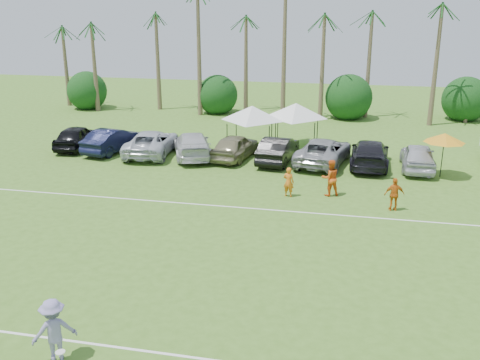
# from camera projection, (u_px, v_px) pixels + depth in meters

# --- Properties ---
(field_lines) EXTENTS (80.00, 12.10, 0.01)m
(field_lines) POSITION_uv_depth(u_px,v_px,m) (179.00, 258.00, 21.37)
(field_lines) COLOR white
(field_lines) RESTS_ON ground
(palm_tree_0) EXTENTS (2.40, 2.40, 8.90)m
(palm_tree_0) POSITION_uv_depth(u_px,v_px,m) (56.00, 29.00, 51.30)
(palm_tree_0) COLOR brown
(palm_tree_0) RESTS_ON ground
(palm_tree_1) EXTENTS (2.40, 2.40, 9.90)m
(palm_tree_1) POSITION_uv_depth(u_px,v_px,m) (103.00, 20.00, 50.04)
(palm_tree_1) COLOR brown
(palm_tree_1) RESTS_ON ground
(palm_tree_2) EXTENTS (2.40, 2.40, 10.90)m
(palm_tree_2) POSITION_uv_depth(u_px,v_px,m) (153.00, 10.00, 48.78)
(palm_tree_2) COLOR brown
(palm_tree_2) RESTS_ON ground
(palm_tree_3) EXTENTS (2.40, 2.40, 11.90)m
(palm_tree_3) POSITION_uv_depth(u_px,v_px,m) (195.00, 0.00, 47.72)
(palm_tree_3) COLOR brown
(palm_tree_3) RESTS_ON ground
(palm_tree_4) EXTENTS (2.40, 2.40, 8.90)m
(palm_tree_4) POSITION_uv_depth(u_px,v_px,m) (239.00, 31.00, 47.73)
(palm_tree_4) COLOR brown
(palm_tree_4) RESTS_ON ground
(palm_tree_5) EXTENTS (2.40, 2.40, 9.90)m
(palm_tree_5) POSITION_uv_depth(u_px,v_px,m) (284.00, 21.00, 46.67)
(palm_tree_5) COLOR brown
(palm_tree_5) RESTS_ON ground
(palm_tree_6) EXTENTS (2.40, 2.40, 10.90)m
(palm_tree_6) POSITION_uv_depth(u_px,v_px,m) (330.00, 11.00, 45.61)
(palm_tree_6) COLOR brown
(palm_tree_6) RESTS_ON ground
(palm_tree_7) EXTENTS (2.40, 2.40, 11.90)m
(palm_tree_7) POSITION_uv_depth(u_px,v_px,m) (379.00, 0.00, 44.55)
(palm_tree_7) COLOR brown
(palm_tree_7) RESTS_ON ground
(palm_tree_8) EXTENTS (2.40, 2.40, 8.90)m
(palm_tree_8) POSITION_uv_depth(u_px,v_px,m) (439.00, 33.00, 44.36)
(palm_tree_8) COLOR brown
(palm_tree_8) RESTS_ON ground
(bush_tree_0) EXTENTS (4.00, 4.00, 4.00)m
(bush_tree_0) POSITION_uv_depth(u_px,v_px,m) (95.00, 88.00, 53.40)
(bush_tree_0) COLOR brown
(bush_tree_0) RESTS_ON ground
(bush_tree_1) EXTENTS (4.00, 4.00, 4.00)m
(bush_tree_1) POSITION_uv_depth(u_px,v_px,m) (221.00, 92.00, 50.82)
(bush_tree_1) COLOR brown
(bush_tree_1) RESTS_ON ground
(bush_tree_2) EXTENTS (4.00, 4.00, 4.00)m
(bush_tree_2) POSITION_uv_depth(u_px,v_px,m) (349.00, 96.00, 48.44)
(bush_tree_2) COLOR brown
(bush_tree_2) RESTS_ON ground
(bush_tree_3) EXTENTS (4.00, 4.00, 4.00)m
(bush_tree_3) POSITION_uv_depth(u_px,v_px,m) (466.00, 100.00, 46.46)
(bush_tree_3) COLOR brown
(bush_tree_3) RESTS_ON ground
(sideline_player_a) EXTENTS (0.66, 0.51, 1.60)m
(sideline_player_a) POSITION_uv_depth(u_px,v_px,m) (289.00, 182.00, 28.05)
(sideline_player_a) COLOR orange
(sideline_player_a) RESTS_ON ground
(sideline_player_b) EXTENTS (1.18, 1.07, 1.97)m
(sideline_player_b) POSITION_uv_depth(u_px,v_px,m) (330.00, 178.00, 28.14)
(sideline_player_b) COLOR orange
(sideline_player_b) RESTS_ON ground
(sideline_player_c) EXTENTS (1.03, 0.56, 1.66)m
(sideline_player_c) POSITION_uv_depth(u_px,v_px,m) (394.00, 194.00, 26.12)
(sideline_player_c) COLOR orange
(sideline_player_c) RESTS_ON ground
(canopy_tent_left) EXTENTS (4.44, 4.44, 3.60)m
(canopy_tent_left) POSITION_uv_depth(u_px,v_px,m) (252.00, 106.00, 36.59)
(canopy_tent_left) COLOR black
(canopy_tent_left) RESTS_ON ground
(canopy_tent_right) EXTENTS (4.51, 4.51, 3.65)m
(canopy_tent_right) POSITION_uv_depth(u_px,v_px,m) (296.00, 103.00, 37.33)
(canopy_tent_right) COLOR black
(canopy_tent_right) RESTS_ON ground
(market_umbrella) EXTENTS (2.36, 2.36, 2.63)m
(market_umbrella) POSITION_uv_depth(u_px,v_px,m) (445.00, 138.00, 30.79)
(market_umbrella) COLOR black
(market_umbrella) RESTS_ON ground
(frisbee_player) EXTENTS (1.41, 1.30, 1.91)m
(frisbee_player) POSITION_uv_depth(u_px,v_px,m) (54.00, 330.00, 14.97)
(frisbee_player) COLOR #8980B6
(frisbee_player) RESTS_ON ground
(parked_car_0) EXTENTS (2.44, 5.01, 1.65)m
(parked_car_0) POSITION_uv_depth(u_px,v_px,m) (77.00, 137.00, 37.59)
(parked_car_0) COLOR black
(parked_car_0) RESTS_ON ground
(parked_car_1) EXTENTS (2.69, 5.24, 1.65)m
(parked_car_1) POSITION_uv_depth(u_px,v_px,m) (112.00, 140.00, 36.67)
(parked_car_1) COLOR black
(parked_car_1) RESTS_ON ground
(parked_car_2) EXTENTS (3.29, 6.16, 1.65)m
(parked_car_2) POSITION_uv_depth(u_px,v_px,m) (152.00, 143.00, 36.04)
(parked_car_2) COLOR silver
(parked_car_2) RESTS_ON ground
(parked_car_3) EXTENTS (4.17, 6.12, 1.65)m
(parked_car_3) POSITION_uv_depth(u_px,v_px,m) (192.00, 145.00, 35.45)
(parked_car_3) COLOR silver
(parked_car_3) RESTS_ON ground
(parked_car_4) EXTENTS (2.71, 5.09, 1.65)m
(parked_car_4) POSITION_uv_depth(u_px,v_px,m) (235.00, 146.00, 35.02)
(parked_car_4) COLOR gray
(parked_car_4) RESTS_ON ground
(parked_car_5) EXTENTS (2.26, 5.15, 1.65)m
(parked_car_5) POSITION_uv_depth(u_px,v_px,m) (278.00, 149.00, 34.30)
(parked_car_5) COLOR black
(parked_car_5) RESTS_ON ground
(parked_car_6) EXTENTS (3.70, 6.30, 1.65)m
(parked_car_6) POSITION_uv_depth(u_px,v_px,m) (323.00, 151.00, 33.90)
(parked_car_6) COLOR #96979B
(parked_car_6) RESTS_ON ground
(parked_car_7) EXTENTS (2.50, 5.75, 1.65)m
(parked_car_7) POSITION_uv_depth(u_px,v_px,m) (370.00, 153.00, 33.40)
(parked_car_7) COLOR black
(parked_car_7) RESTS_ON ground
(parked_car_8) EXTENTS (2.06, 4.88, 1.65)m
(parked_car_8) POSITION_uv_depth(u_px,v_px,m) (418.00, 157.00, 32.66)
(parked_car_8) COLOR silver
(parked_car_8) RESTS_ON ground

